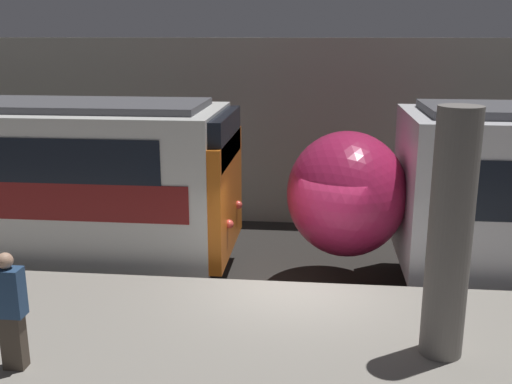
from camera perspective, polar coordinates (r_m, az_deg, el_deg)
ground_plane at (r=11.11m, az=3.68°, el=-12.89°), size 120.00×120.00×0.00m
station_rear_barrier at (r=16.40m, az=4.77°, el=5.58°), size 50.00×0.15×5.06m
support_pillar_near at (r=8.23m, az=17.99°, el=-3.98°), size 0.57×0.57×3.39m
person_waiting at (r=8.41m, az=-22.37°, el=-10.24°), size 0.38×0.24×1.60m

